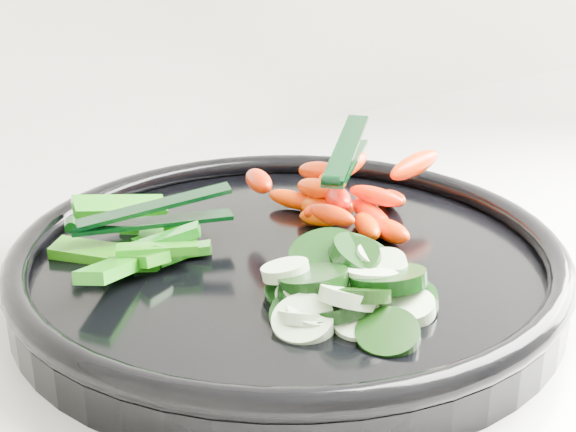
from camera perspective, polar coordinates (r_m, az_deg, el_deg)
veggie_tray at (r=0.55m, az=0.00°, el=-3.35°), size 0.47×0.47×0.04m
cucumber_pile at (r=0.48m, az=3.70°, el=-5.29°), size 0.12×0.14×0.04m
carrot_pile at (r=0.60m, az=3.94°, el=1.53°), size 0.16×0.15×0.05m
pepper_pile at (r=0.56m, az=-10.58°, el=-1.97°), size 0.12×0.14×0.04m
tong_carrot at (r=0.59m, az=4.10°, el=4.27°), size 0.10×0.08×0.02m
tong_pepper at (r=0.56m, az=-9.98°, el=0.06°), size 0.11×0.06×0.02m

